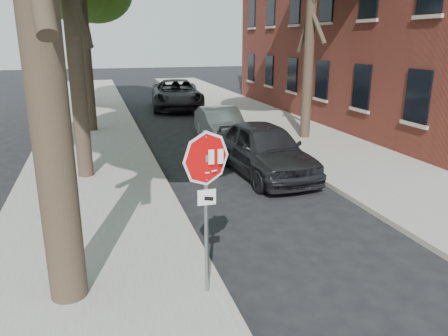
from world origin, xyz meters
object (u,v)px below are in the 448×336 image
(car_a, at_px, (264,149))
(car_b, at_px, (221,125))
(stop_sign, at_px, (206,182))
(car_d, at_px, (177,94))

(car_a, relative_size, car_b, 1.14)
(stop_sign, relative_size, car_d, 0.43)
(car_a, xyz_separation_m, car_b, (0.00, 4.70, -0.12))
(car_a, height_order, car_d, car_d)
(stop_sign, xyz_separation_m, car_d, (3.19, 19.77, -1.10))
(car_b, bearing_deg, car_d, 92.39)
(stop_sign, distance_m, car_b, 11.24)
(car_a, distance_m, car_b, 4.70)
(car_b, bearing_deg, car_a, -88.33)
(car_a, bearing_deg, car_b, 86.72)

